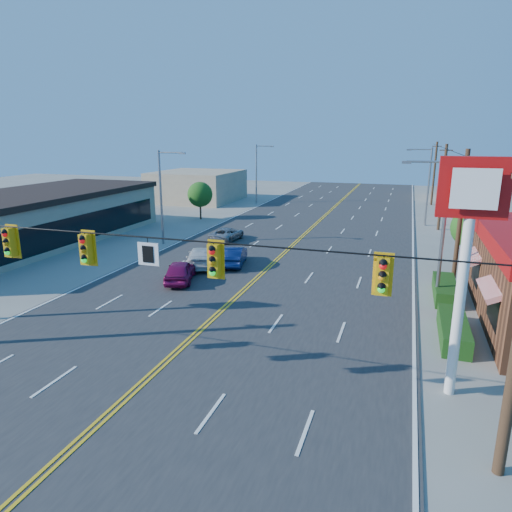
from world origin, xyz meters
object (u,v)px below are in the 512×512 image
(car_silver, at_px, (227,235))
(car_white, at_px, (201,258))
(signal_span, at_px, (115,267))
(car_blue, at_px, (234,256))
(car_magenta, at_px, (180,272))
(kfc_pylon, at_px, (468,231))

(car_silver, bearing_deg, car_white, 102.43)
(signal_span, xyz_separation_m, car_blue, (-2.48, 17.45, -4.21))
(car_magenta, distance_m, car_blue, 5.14)
(signal_span, bearing_deg, car_magenta, 108.96)
(signal_span, xyz_separation_m, car_silver, (-5.95, 24.69, -4.30))
(signal_span, xyz_separation_m, kfc_pylon, (11.12, 4.00, 1.16))
(car_white, bearing_deg, kfc_pylon, 121.36)
(car_blue, bearing_deg, signal_span, 85.92)
(car_magenta, relative_size, car_silver, 0.96)
(car_blue, xyz_separation_m, car_silver, (-3.47, 7.24, -0.09))
(signal_span, height_order, car_magenta, signal_span)
(car_white, xyz_separation_m, car_silver, (-1.31, 8.33, -0.09))
(signal_span, bearing_deg, car_blue, 98.08)
(signal_span, relative_size, kfc_pylon, 2.86)
(signal_span, bearing_deg, car_silver, 103.54)
(kfc_pylon, height_order, car_silver, kfc_pylon)
(car_magenta, bearing_deg, car_blue, -128.99)
(signal_span, distance_m, car_silver, 25.76)
(car_magenta, height_order, car_silver, car_magenta)
(kfc_pylon, distance_m, car_blue, 19.86)
(car_white, height_order, car_silver, car_white)
(kfc_pylon, height_order, car_white, kfc_pylon)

